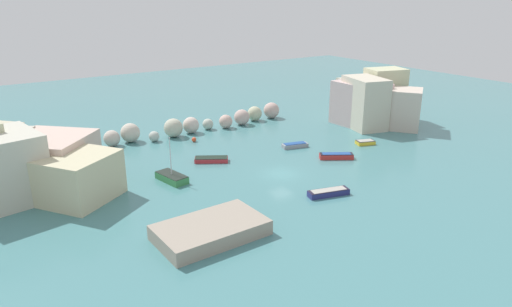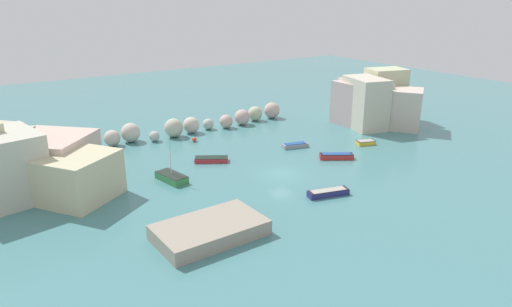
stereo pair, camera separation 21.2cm
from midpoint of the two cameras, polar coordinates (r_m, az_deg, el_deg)
name	(u,v)px [view 2 (the right image)]	position (r m, az deg, el deg)	size (l,w,h in m)	color
cove_water	(281,174)	(54.01, 3.24, -2.54)	(160.00, 160.00, 0.00)	teal
cliff_headland_right	(371,102)	(77.57, 14.09, 6.24)	(12.82, 15.98, 8.48)	beige
rock_breakwater	(188,125)	(70.18, -8.26, 3.45)	(35.68, 3.91, 2.76)	beige
stone_dock	(210,230)	(40.45, -5.56, -9.36)	(9.26, 5.54, 1.33)	#9F9281
channel_buoy	(194,139)	(66.16, -7.54, 1.73)	(0.67, 0.67, 0.67)	#E04C28
moored_boat_0	(336,156)	(59.66, 9.99, -0.31)	(4.21, 3.25, 0.71)	red
moored_boat_1	(295,145)	(63.37, 4.94, 1.01)	(3.72, 2.03, 0.62)	#8F919A
moored_boat_2	(328,193)	(48.76, 9.01, -4.78)	(4.57, 2.24, 0.66)	navy
moored_boat_3	(366,142)	(66.21, 13.45, 1.35)	(2.83, 2.08, 0.57)	yellow
moored_boat_4	(211,159)	(58.03, -5.43, -0.73)	(4.27, 3.41, 0.59)	red
moored_boat_5	(172,177)	(52.65, -10.26, -2.90)	(2.54, 4.35, 5.13)	#3B8548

